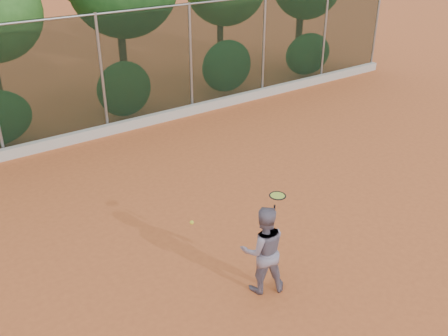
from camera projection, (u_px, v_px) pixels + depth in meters
ground at (253, 242)px, 9.98m from camera, size 80.00×80.00×0.00m
concrete_curb at (110, 129)px, 14.85m from camera, size 24.00×0.20×0.30m
tennis_player at (263, 250)px, 8.39m from camera, size 0.97×0.89×1.62m
chainlink_fence at (102, 72)px, 14.21m from camera, size 24.09×0.09×3.50m
tennis_racket at (277, 198)px, 8.09m from camera, size 0.36×0.36×0.51m
tennis_ball_in_flight at (192, 223)px, 7.41m from camera, size 0.06×0.06×0.06m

